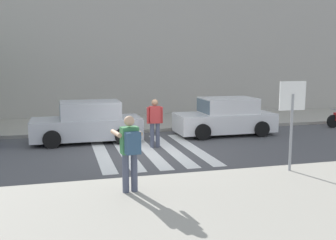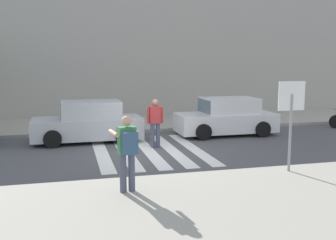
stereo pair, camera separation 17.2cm
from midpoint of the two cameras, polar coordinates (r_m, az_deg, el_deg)
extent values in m
plane|color=#4C4C4F|center=(13.41, -2.34, -4.62)|extent=(120.00, 120.00, 0.00)
cube|color=#9E998C|center=(7.71, 7.61, -14.27)|extent=(60.00, 6.00, 0.14)
cube|color=#9E998C|center=(19.20, -6.07, -0.46)|extent=(60.00, 4.80, 0.14)
cube|color=#ADA89E|center=(23.35, -7.80, 10.05)|extent=(56.00, 4.00, 7.41)
cube|color=silver|center=(13.38, -9.26, -4.75)|extent=(0.44, 5.20, 0.01)
cube|color=silver|center=(13.47, -5.86, -4.59)|extent=(0.44, 5.20, 0.01)
cube|color=silver|center=(13.60, -2.51, -4.42)|extent=(0.44, 5.20, 0.01)
cube|color=silver|center=(13.78, 0.75, -4.24)|extent=(0.44, 5.20, 0.01)
cube|color=silver|center=(14.01, 3.92, -4.05)|extent=(0.44, 5.20, 0.01)
cylinder|color=gray|center=(10.89, 17.75, -1.81)|extent=(0.07, 0.07, 2.06)
cube|color=white|center=(10.77, 17.95, 3.34)|extent=(0.76, 0.03, 0.76)
cube|color=red|center=(10.79, 17.90, 3.35)|extent=(0.66, 0.02, 0.66)
cylinder|color=#474C60|center=(8.87, -5.99, -7.67)|extent=(0.15, 0.15, 0.88)
cylinder|color=#474C60|center=(8.93, -4.75, -7.54)|extent=(0.15, 0.15, 0.88)
cube|color=#3D844C|center=(8.73, -5.43, -2.93)|extent=(0.41, 0.29, 0.60)
sphere|color=tan|center=(8.65, -5.47, -0.14)|extent=(0.23, 0.23, 0.23)
cylinder|color=tan|center=(8.84, -7.35, -1.92)|extent=(0.18, 0.59, 0.10)
cylinder|color=tan|center=(8.98, -4.40, -1.72)|extent=(0.18, 0.59, 0.10)
cube|color=black|center=(9.07, -6.20, -1.44)|extent=(0.15, 0.12, 0.10)
cube|color=#335170|center=(8.51, -4.97, -3.35)|extent=(0.35, 0.24, 0.48)
cylinder|color=#474C60|center=(13.99, -1.92, -2.23)|extent=(0.15, 0.15, 0.88)
cylinder|color=#474C60|center=(14.03, -1.11, -2.20)|extent=(0.15, 0.15, 0.88)
cube|color=#B73333|center=(13.89, -1.53, 0.79)|extent=(0.39, 0.26, 0.60)
sphere|color=#A37556|center=(13.84, -1.54, 2.55)|extent=(0.23, 0.23, 0.23)
cylinder|color=#B73333|center=(13.85, -2.50, 0.68)|extent=(0.10, 0.10, 0.58)
cylinder|color=#B73333|center=(13.94, -0.56, 0.73)|extent=(0.10, 0.10, 0.58)
cube|color=#B7BABF|center=(15.31, -11.27, -1.12)|extent=(4.10, 1.70, 0.76)
cube|color=#B7BABF|center=(15.22, -10.78, 1.50)|extent=(2.20, 1.56, 0.64)
cube|color=slate|center=(15.19, -14.81, 1.35)|extent=(0.10, 1.50, 0.54)
cube|color=slate|center=(15.30, -7.16, 1.62)|extent=(0.10, 1.50, 0.51)
cylinder|color=black|center=(14.50, -16.08, -2.67)|extent=(0.64, 0.22, 0.64)
cylinder|color=black|center=(16.17, -15.92, -1.53)|extent=(0.64, 0.22, 0.64)
cylinder|color=black|center=(14.63, -6.08, -2.28)|extent=(0.64, 0.22, 0.64)
cylinder|color=black|center=(16.29, -6.95, -1.19)|extent=(0.64, 0.22, 0.64)
cube|color=white|center=(16.58, 8.63, -0.32)|extent=(4.10, 1.70, 0.76)
cube|color=white|center=(16.55, 9.16, 2.09)|extent=(2.20, 1.56, 0.64)
cube|color=slate|center=(16.15, 5.67, 2.01)|extent=(0.10, 1.50, 0.54)
cube|color=slate|center=(16.96, 12.17, 2.16)|extent=(0.10, 1.50, 0.51)
cylinder|color=black|center=(15.37, 5.47, -1.74)|extent=(0.64, 0.22, 0.64)
cylinder|color=black|center=(16.96, 3.53, -0.76)|extent=(0.64, 0.22, 0.64)
cylinder|color=black|center=(16.40, 13.86, -1.31)|extent=(0.64, 0.22, 0.64)
cylinder|color=black|center=(17.90, 11.30, -0.42)|extent=(0.64, 0.22, 0.64)
cylinder|color=black|center=(19.68, 23.33, -0.21)|extent=(0.60, 0.10, 0.60)
camera|label=1|loc=(0.09, -89.63, 0.06)|focal=42.00mm
camera|label=2|loc=(0.09, 90.37, -0.06)|focal=42.00mm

